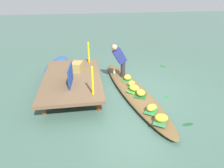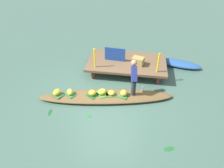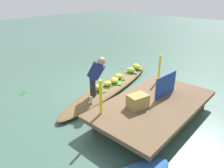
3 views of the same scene
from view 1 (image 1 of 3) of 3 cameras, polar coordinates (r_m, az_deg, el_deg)
canal_water at (r=6.14m, az=6.33°, el=-2.81°), size 40.00×40.00×0.00m
dock_platform at (r=6.28m, az=-11.74°, el=1.59°), size 3.20×1.80×0.46m
vendor_boat at (r=6.09m, az=6.38°, el=-2.06°), size 4.74×1.56×0.18m
moored_boat at (r=8.43m, az=-16.14°, el=5.71°), size 2.14×1.08×0.23m
leaf_mat_0 at (r=4.78m, az=14.27°, el=-10.58°), size 0.52×0.48×0.01m
banana_bunch_0 at (r=4.73m, az=14.40°, el=-9.69°), size 0.27×0.35×0.19m
leaf_mat_1 at (r=5.09m, az=11.59°, el=-7.70°), size 0.48×0.46×0.01m
banana_bunch_1 at (r=5.04m, az=11.68°, el=-6.87°), size 0.31×0.35×0.18m
leaf_mat_2 at (r=5.68m, az=8.45°, el=-3.41°), size 0.46×0.45×0.01m
banana_bunch_2 at (r=5.63m, az=8.51°, el=-2.60°), size 0.30×0.30×0.19m
leaf_mat_3 at (r=6.20m, az=5.81°, el=-0.48°), size 0.40×0.34×0.01m
banana_bunch_3 at (r=6.16m, az=5.84°, el=0.17°), size 0.33×0.32×0.16m
leaf_mat_4 at (r=6.57m, az=4.57°, el=1.23°), size 0.40×0.43×0.01m
banana_bunch_4 at (r=6.53m, az=4.60°, el=1.98°), size 0.29×0.30×0.19m
leaf_mat_5 at (r=5.92m, az=6.53°, el=-1.92°), size 0.53×0.54×0.01m
banana_bunch_5 at (r=5.88m, az=6.57°, el=-1.16°), size 0.39×0.40×0.18m
vendor_person at (r=6.53m, az=2.31°, el=7.56°), size 0.26×0.55×1.18m
water_bottle at (r=7.02m, az=0.69°, el=3.87°), size 0.08×0.08×0.18m
market_banner at (r=5.69m, az=-12.23°, el=2.57°), size 0.84×0.10×0.57m
railing_post_west at (r=4.99m, az=-5.82°, el=0.90°), size 0.06×0.06×0.79m
railing_post_east at (r=7.22m, az=-6.96°, el=9.25°), size 0.06×0.06×0.79m
produce_crate at (r=6.60m, az=-10.31°, el=5.05°), size 0.51×0.43×0.31m
drifting_plant_0 at (r=8.45m, az=14.84°, el=5.10°), size 0.35×0.26×0.01m
drifting_plant_1 at (r=6.12m, az=15.83°, el=-3.80°), size 0.19×0.17×0.01m
drifting_plant_2 at (r=5.18m, az=21.57°, el=-11.09°), size 0.15×0.31×0.01m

